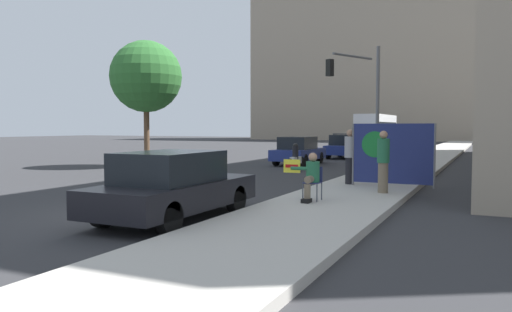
# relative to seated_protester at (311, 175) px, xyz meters

# --- Properties ---
(ground_plane) EXTENTS (160.00, 160.00, 0.00)m
(ground_plane) POSITION_rel_seated_protester_xyz_m (-2.93, -2.50, -0.82)
(ground_plane) COLOR #303033
(sidewalk_curb) EXTENTS (3.02, 90.00, 0.18)m
(sidewalk_curb) POSITION_rel_seated_protester_xyz_m (0.50, 12.50, -0.73)
(sidewalk_curb) COLOR #B7B2A8
(sidewalk_curb) RESTS_ON ground_plane
(building_backdrop_far) EXTENTS (52.00, 12.00, 26.98)m
(building_backdrop_far) POSITION_rel_seated_protester_xyz_m (-4.93, 65.84, 12.67)
(building_backdrop_far) COLOR gray
(building_backdrop_far) RESTS_ON ground_plane
(seated_protester) EXTENTS (0.96, 0.77, 1.20)m
(seated_protester) POSITION_rel_seated_protester_xyz_m (0.00, 0.00, 0.00)
(seated_protester) COLOR #474C56
(seated_protester) RESTS_ON sidewalk_curb
(jogger_on_sidewalk) EXTENTS (0.34, 0.34, 1.74)m
(jogger_on_sidewalk) POSITION_rel_seated_protester_xyz_m (1.34, 2.28, 0.25)
(jogger_on_sidewalk) COLOR #756651
(jogger_on_sidewalk) RESTS_ON sidewalk_curb
(pedestrian_behind) EXTENTS (0.34, 0.34, 1.76)m
(pedestrian_behind) POSITION_rel_seated_protester_xyz_m (-0.07, 4.00, 0.26)
(pedestrian_behind) COLOR black
(pedestrian_behind) RESTS_ON sidewalk_curb
(protest_banner) EXTENTS (2.52, 0.06, 1.95)m
(protest_banner) POSITION_rel_seated_protester_xyz_m (1.29, 3.83, 0.38)
(protest_banner) COLOR slate
(protest_banner) RESTS_ON sidewalk_curb
(traffic_light_pole) EXTENTS (2.93, 2.70, 5.53)m
(traffic_light_pole) POSITION_rel_seated_protester_xyz_m (-1.77, 11.90, 3.10)
(traffic_light_pole) COLOR slate
(traffic_light_pole) RESTS_ON sidewalk_curb
(parked_car_curbside) EXTENTS (1.84, 4.35, 1.49)m
(parked_car_curbside) POSITION_rel_seated_protester_xyz_m (-2.16, -2.84, -0.08)
(parked_car_curbside) COLOR black
(parked_car_curbside) RESTS_ON ground_plane
(car_on_road_nearest) EXTENTS (1.75, 4.13, 1.49)m
(car_on_road_nearest) POSITION_rel_seated_protester_xyz_m (-5.31, 13.26, -0.08)
(car_on_road_nearest) COLOR navy
(car_on_road_nearest) RESTS_ON ground_plane
(car_on_road_midblock) EXTENTS (1.72, 4.23, 1.51)m
(car_on_road_midblock) POSITION_rel_seated_protester_xyz_m (-4.53, 19.80, -0.07)
(car_on_road_midblock) COLOR navy
(car_on_road_midblock) RESTS_ON ground_plane
(car_on_road_distant) EXTENTS (1.75, 4.26, 1.48)m
(car_on_road_distant) POSITION_rel_seated_protester_xyz_m (-6.82, 28.40, -0.08)
(car_on_road_distant) COLOR #565B60
(car_on_road_distant) RESTS_ON ground_plane
(car_on_road_far_lane) EXTENTS (1.83, 4.68, 1.43)m
(car_on_road_far_lane) POSITION_rel_seated_protester_xyz_m (-7.36, 35.66, -0.10)
(car_on_road_far_lane) COLOR navy
(car_on_road_far_lane) RESTS_ON ground_plane
(city_bus_on_road) EXTENTS (2.49, 10.57, 3.32)m
(city_bus_on_road) POSITION_rel_seated_protester_xyz_m (-7.47, 43.29, 1.09)
(city_bus_on_road) COLOR silver
(city_bus_on_road) RESTS_ON ground_plane
(motorcycle_on_road) EXTENTS (0.28, 2.13, 1.27)m
(motorcycle_on_road) POSITION_rel_seated_protester_xyz_m (-4.09, 9.66, -0.27)
(motorcycle_on_road) COLOR white
(motorcycle_on_road) RESTS_ON ground_plane
(street_tree_near_curb) EXTENTS (3.60, 3.60, 6.35)m
(street_tree_near_curb) POSITION_rel_seated_protester_xyz_m (-11.79, 8.69, 3.72)
(street_tree_near_curb) COLOR brown
(street_tree_near_curb) RESTS_ON ground_plane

